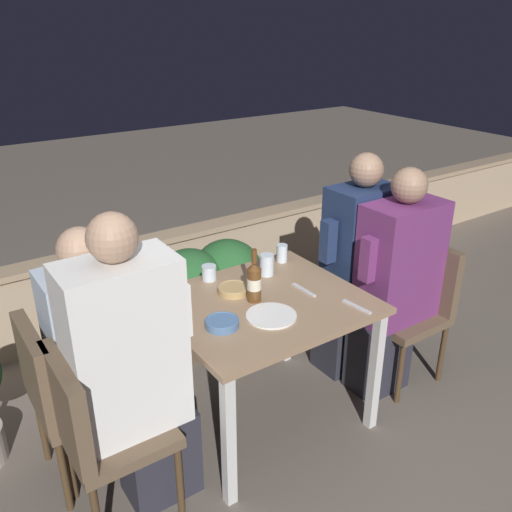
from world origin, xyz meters
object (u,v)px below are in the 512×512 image
Objects in this scene: chair_left_far at (63,388)px; chair_right_far at (375,283)px; person_navy_jumper at (355,265)px; beer_bottle at (254,281)px; person_purple_stripe at (394,284)px; chair_right_near at (414,298)px; chair_left_near at (95,425)px; person_blue_shirt at (102,352)px; person_white_polo at (134,371)px.

chair_right_far is (1.90, -0.04, 0.00)m from chair_left_far.
person_navy_jumper reaches higher than chair_left_far.
person_purple_stripe is at bearing -12.02° from beer_bottle.
chair_right_near is at bearing -49.94° from person_navy_jumper.
beer_bottle is (0.89, 0.17, 0.32)m from chair_left_near.
chair_right_far is (1.71, -0.04, -0.12)m from person_blue_shirt.
person_purple_stripe reaches higher than chair_right_far.
person_purple_stripe reaches higher than beer_bottle.
person_purple_stripe reaches higher than chair_left_near.
person_purple_stripe is at bearing -180.00° from chair_right_near.
person_blue_shirt reaches higher than beer_bottle.
person_blue_shirt is 0.78m from beer_bottle.
chair_left_far is 1.72m from person_navy_jumper.
beer_bottle is at bearing 167.98° from person_purple_stripe.
chair_left_far is 1.78m from person_purple_stripe.
chair_left_far is 0.62× the size of person_navy_jumper.
person_white_polo is 1.03× the size of person_navy_jumper.
chair_left_near is 0.64× the size of person_purple_stripe.
person_white_polo reaches higher than chair_left_far.
chair_left_far is 1.00m from beer_bottle.
person_navy_jumper is at bearing -1.50° from chair_left_far.
beer_bottle is at bearing 170.19° from chair_right_near.
chair_right_far is at bearing 8.91° from person_white_polo.
chair_left_far is 1.90m from chair_right_far.
chair_left_near is at bearing 179.73° from chair_right_near.
chair_left_near is at bearing -171.98° from chair_right_far.
person_white_polo reaches higher than chair_right_near.
chair_right_far is (1.67, 0.26, -0.18)m from person_white_polo.
chair_right_near is 0.64× the size of person_purple_stripe.
chair_left_near is 0.96m from beer_bottle.
person_white_polo is at bearing -169.98° from person_navy_jumper.
person_purple_stripe is 0.98× the size of person_navy_jumper.
person_white_polo is 0.42m from chair_left_far.
beer_bottle is (-0.78, -0.10, 0.16)m from person_navy_jumper.
person_blue_shirt is 1.59m from person_purple_stripe.
person_purple_stripe is (1.56, -0.32, 0.03)m from person_blue_shirt.
person_purple_stripe is 1.57× the size of chair_right_far.
person_navy_jumper is (1.48, 0.26, -0.02)m from person_white_polo.
chair_right_far is at bearing 5.71° from beer_bottle.
person_blue_shirt reaches higher than chair_right_far.
person_white_polo reaches higher than chair_left_near.
chair_right_near is 1.07m from beer_bottle.
person_blue_shirt is 0.94× the size of person_purple_stripe.
beer_bottle is (-0.97, -0.10, 0.32)m from chair_right_far.
beer_bottle is (0.70, 0.17, 0.14)m from person_white_polo.
chair_left_near is 0.61× the size of person_white_polo.
beer_bottle is at bearing -174.29° from chair_right_far.
person_navy_jumper reaches higher than person_purple_stripe.
person_white_polo is at bearing 179.70° from chair_right_near.
chair_right_far is 1.03m from beer_bottle.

